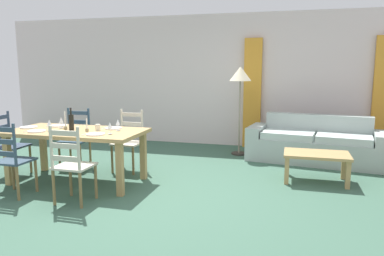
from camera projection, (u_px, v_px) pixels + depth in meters
name	position (u px, v px, depth m)	size (l,w,h in m)	color
ground_plane	(161.00, 193.00, 4.83)	(9.60, 9.60, 0.02)	#385B49
wall_far	(214.00, 81.00, 7.75)	(9.60, 0.16, 2.70)	silver
curtain_panel_left	(252.00, 94.00, 7.44)	(0.35, 0.08, 2.20)	orange
curtain_panel_right	(383.00, 96.00, 6.82)	(0.35, 0.08, 2.20)	orange
dining_table	(76.00, 136.00, 5.19)	(1.90, 0.96, 0.75)	tan
dining_chair_near_left	(11.00, 159.00, 4.63)	(0.42, 0.40, 0.96)	#304456
dining_chair_near_right	(72.00, 165.00, 4.38)	(0.42, 0.40, 0.96)	beige
dining_chair_far_left	(76.00, 138.00, 6.03)	(0.45, 0.43, 0.96)	#2C465B
dining_chair_far_right	(129.00, 141.00, 5.82)	(0.44, 0.42, 0.96)	beige
dining_chair_head_west	(9.00, 144.00, 5.56)	(0.42, 0.44, 0.96)	#304057
dinner_plate_near_left	(37.00, 131.00, 5.05)	(0.24, 0.24, 0.02)	white
fork_near_left	(27.00, 131.00, 5.09)	(0.02, 0.17, 0.01)	silver
dinner_plate_near_right	(95.00, 134.00, 4.82)	(0.24, 0.24, 0.02)	white
fork_near_right	(85.00, 134.00, 4.86)	(0.02, 0.17, 0.01)	silver
dinner_plate_far_left	(59.00, 126.00, 5.53)	(0.24, 0.24, 0.02)	white
fork_far_left	(50.00, 126.00, 5.57)	(0.02, 0.17, 0.01)	silver
dinner_plate_far_right	(113.00, 128.00, 5.29)	(0.24, 0.24, 0.02)	white
fork_far_right	(104.00, 128.00, 5.33)	(0.02, 0.17, 0.01)	silver
dinner_plate_head_west	(29.00, 127.00, 5.38)	(0.24, 0.24, 0.02)	white
fork_head_west	(20.00, 127.00, 5.42)	(0.02, 0.17, 0.01)	silver
wine_bottle	(71.00, 122.00, 5.17)	(0.07, 0.07, 0.32)	black
wine_glass_near_left	(49.00, 123.00, 5.10)	(0.06, 0.06, 0.16)	white
wine_glass_near_right	(110.00, 126.00, 4.86)	(0.06, 0.06, 0.16)	white
wine_glass_far_left	(61.00, 120.00, 5.35)	(0.06, 0.06, 0.16)	white
wine_glass_far_right	(118.00, 123.00, 5.13)	(0.06, 0.06, 0.16)	white
coffee_cup_primary	(98.00, 127.00, 5.14)	(0.07, 0.07, 0.09)	beige
candle_tall	(65.00, 124.00, 5.23)	(0.05, 0.05, 0.26)	#998C66
candle_short	(87.00, 128.00, 5.08)	(0.05, 0.05, 0.18)	#998C66
couch	(316.00, 145.00, 6.40)	(2.37, 1.12, 0.80)	#9CAAA5
coffee_table	(316.00, 157.00, 5.25)	(0.90, 0.56, 0.42)	tan
standing_lamp	(240.00, 79.00, 6.75)	(0.40, 0.40, 1.64)	#332D28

